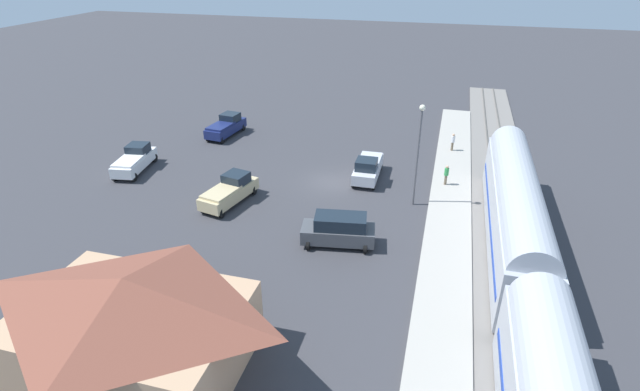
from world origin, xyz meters
TOP-DOWN VIEW (x-y plane):
  - ground_plane at (0.00, 0.00)m, footprint 200.00×200.00m
  - railway_track at (-14.00, 0.00)m, footprint 4.80×70.00m
  - platform at (-10.00, 0.00)m, footprint 3.20×46.00m
  - passenger_train at (-14.00, 16.09)m, footprint 2.93×39.69m
  - station_building at (4.00, 22.00)m, footprint 10.91×7.89m
  - pedestrian_on_platform at (-9.49, -1.58)m, footprint 0.36×0.36m
  - pedestrian_waiting_far at (-9.79, -9.53)m, footprint 0.36×0.36m
  - pickup_tan at (6.75, 5.57)m, footprint 3.04×5.69m
  - pickup_navy at (13.57, -8.35)m, footprint 2.57×5.59m
  - suv_charcoal at (-2.89, 9.20)m, footprint 5.15×2.98m
  - pickup_white at (17.59, 2.16)m, footprint 2.78×5.64m
  - pickup_silver at (-2.89, -1.66)m, footprint 2.06×5.43m
  - light_pole_near_platform at (-7.20, 2.12)m, footprint 0.44×0.44m

SIDE VIEW (x-z plane):
  - ground_plane at x=0.00m, z-range 0.00..0.00m
  - railway_track at x=-14.00m, z-range -0.06..0.24m
  - platform at x=-10.00m, z-range 0.00..0.30m
  - pickup_tan at x=6.75m, z-range -0.04..2.10m
  - pickup_navy at x=13.57m, z-range -0.04..2.10m
  - pickup_white at x=17.59m, z-range -0.04..2.10m
  - pickup_silver at x=-2.89m, z-range -0.04..2.10m
  - suv_charcoal at x=-2.89m, z-range 0.04..2.26m
  - pedestrian_on_platform at x=-9.49m, z-range 0.43..2.14m
  - pedestrian_waiting_far at x=-9.79m, z-range 0.43..2.14m
  - station_building at x=4.00m, z-range 0.11..5.19m
  - passenger_train at x=-14.00m, z-range 0.37..5.35m
  - light_pole_near_platform at x=-7.20m, z-range 1.01..9.06m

